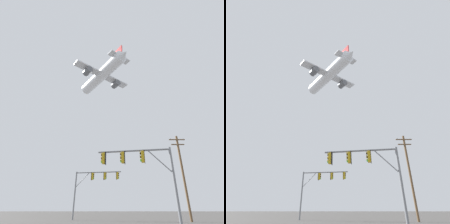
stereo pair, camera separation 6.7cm
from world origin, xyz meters
The scene contains 4 objects.
signal_pole_near centered at (2.16, 8.54, 4.45)m, with size 5.89×1.25×5.73m.
signal_pole_far centered at (-2.62, 20.61, 4.69)m, with size 6.51×1.25×6.01m.
utility_pole centered at (8.98, 17.62, 5.44)m, with size 2.20×0.28×10.26m.
airplane centered at (-3.27, 38.14, 38.63)m, with size 17.38×21.57×6.72m.
Camera 2 is at (-0.16, -5.74, 1.44)m, focal length 28.27 mm.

